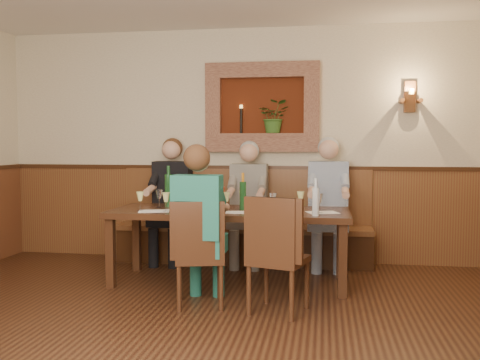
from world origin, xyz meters
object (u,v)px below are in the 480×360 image
(person_chair_front, at_px, (200,239))
(person_bench_left, at_px, (171,211))
(wine_bottle_green_b, at_px, (169,189))
(wine_bottle_green_a, at_px, (243,195))
(dining_table, at_px, (229,217))
(spittoon_bucket, at_px, (215,198))
(chair_near_right, at_px, (278,279))
(person_bench_mid, at_px, (248,214))
(bench, at_px, (243,235))
(water_bottle, at_px, (316,201))
(chair_near_left, at_px, (200,275))
(person_bench_right, at_px, (328,213))

(person_chair_front, bearing_deg, person_bench_left, 114.63)
(wine_bottle_green_b, bearing_deg, wine_bottle_green_a, -12.16)
(dining_table, xyz_separation_m, spittoon_bucket, (-0.15, 0.03, 0.19))
(chair_near_right, height_order, person_bench_left, person_bench_left)
(chair_near_right, height_order, person_bench_mid, person_bench_mid)
(person_bench_mid, distance_m, person_chair_front, 1.63)
(person_chair_front, bearing_deg, bench, 85.86)
(wine_bottle_green_a, relative_size, wine_bottle_green_b, 0.87)
(dining_table, xyz_separation_m, chair_near_right, (0.57, -0.88, -0.39))
(person_bench_left, xyz_separation_m, wine_bottle_green_a, (1.00, -0.82, 0.29))
(spittoon_bucket, height_order, water_bottle, water_bottle)
(chair_near_left, distance_m, spittoon_bucket, 1.02)
(bench, relative_size, wine_bottle_green_b, 6.93)
(wine_bottle_green_a, bearing_deg, spittoon_bucket, 177.05)
(person_bench_left, relative_size, spittoon_bucket, 6.50)
(wine_bottle_green_b, bearing_deg, person_chair_front, -59.61)
(dining_table, xyz_separation_m, bench, (0.00, 0.94, -0.35))
(bench, bearing_deg, water_bottle, -55.32)
(person_chair_front, bearing_deg, person_bench_mid, 83.12)
(dining_table, distance_m, wine_bottle_green_b, 0.76)
(spittoon_bucket, height_order, wine_bottle_green_a, wine_bottle_green_a)
(chair_near_right, xyz_separation_m, person_chair_front, (-0.69, 0.11, 0.30))
(chair_near_left, bearing_deg, wine_bottle_green_b, 106.36)
(person_bench_mid, distance_m, water_bottle, 1.43)
(chair_near_left, height_order, person_bench_left, person_bench_left)
(bench, height_order, person_chair_front, person_chair_front)
(person_bench_left, bearing_deg, person_bench_mid, 0.06)
(chair_near_left, bearing_deg, dining_table, 67.85)
(chair_near_right, bearing_deg, person_bench_left, 146.21)
(dining_table, xyz_separation_m, person_bench_mid, (0.07, 0.84, -0.07))
(dining_table, height_order, water_bottle, water_bottle)
(person_chair_front, xyz_separation_m, wine_bottle_green_a, (0.26, 0.79, 0.32))
(water_bottle, bearing_deg, person_bench_mid, 124.80)
(wine_bottle_green_a, bearing_deg, person_bench_mid, 94.51)
(chair_near_left, distance_m, person_bench_left, 1.83)
(bench, bearing_deg, chair_near_right, -72.78)
(dining_table, xyz_separation_m, wine_bottle_green_b, (-0.69, 0.19, 0.26))
(person_bench_left, bearing_deg, chair_near_left, -65.56)
(dining_table, height_order, bench, bench)
(person_chair_front, bearing_deg, chair_near_left, -79.08)
(person_chair_front, bearing_deg, person_bench_right, 55.33)
(person_bench_right, height_order, wine_bottle_green_b, person_bench_right)
(person_bench_mid, distance_m, wine_bottle_green_b, 1.05)
(person_bench_mid, xyz_separation_m, water_bottle, (0.80, -1.15, 0.29))
(person_bench_mid, distance_m, person_bench_right, 0.92)
(spittoon_bucket, bearing_deg, dining_table, -10.75)
(chair_near_right, bearing_deg, person_chair_front, -172.22)
(chair_near_right, relative_size, spittoon_bucket, 4.34)
(bench, distance_m, person_bench_left, 0.92)
(person_bench_right, relative_size, water_bottle, 4.25)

